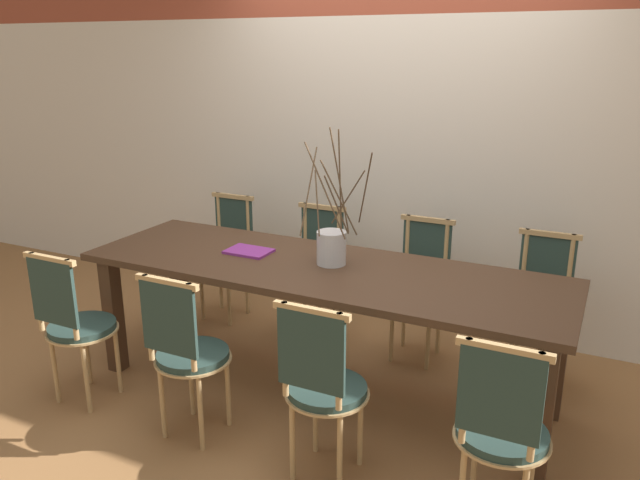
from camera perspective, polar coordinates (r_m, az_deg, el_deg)
ground_plane at (r=3.77m, az=0.00°, el=-13.58°), size 16.00×16.00×0.00m
wall_rear at (r=4.37m, az=7.14°, el=12.77°), size 12.00×0.06×3.20m
dining_table at (r=3.47m, az=0.00°, el=-3.95°), size 2.71×0.85×0.78m
chair_near_leftend at (r=3.69m, az=-21.53°, el=-6.92°), size 0.39×0.39×0.90m
chair_near_left at (r=3.21m, az=-12.11°, el=-9.74°), size 0.39×0.39×0.90m
chair_near_center at (r=2.85m, az=0.24°, el=-12.97°), size 0.39×0.39×0.90m
chair_near_right at (r=2.66m, az=16.21°, el=-16.18°), size 0.39×0.39×0.90m
chair_far_leftend at (r=4.62m, az=-8.54°, el=-1.07°), size 0.39×0.39×0.90m
chair_far_left at (r=4.27m, az=-0.46°, el=-2.42°), size 0.39×0.39×0.90m
chair_far_center at (r=4.01m, az=9.11°, el=-3.94°), size 0.39×0.39×0.90m
chair_far_right at (r=3.89m, az=19.54°, el=-5.48°), size 0.39×0.39×0.90m
vase_centerpiece at (r=3.43m, az=1.07°, el=-0.45°), size 0.41×0.41×0.77m
book_stack at (r=3.68m, az=-6.53°, el=-1.03°), size 0.26×0.19×0.01m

